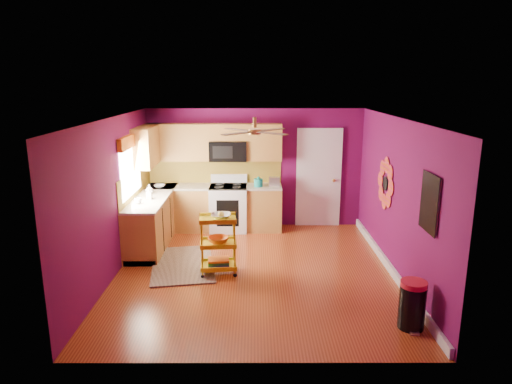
{
  "coord_description": "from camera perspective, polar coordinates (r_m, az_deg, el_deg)",
  "views": [
    {
      "loc": [
        0.01,
        -6.98,
        3.07
      ],
      "look_at": [
        0.02,
        0.4,
        1.25
      ],
      "focal_mm": 32.0,
      "sensor_mm": 36.0,
      "label": 1
    }
  ],
  "objects": [
    {
      "name": "panel_door",
      "position": [
        9.76,
        7.82,
        1.63
      ],
      "size": [
        0.95,
        0.11,
        2.15
      ],
      "color": "white",
      "rests_on": "ground"
    },
    {
      "name": "electric_range",
      "position": [
        9.53,
        -3.45,
        -1.92
      ],
      "size": [
        0.76,
        0.66,
        1.13
      ],
      "color": "white",
      "rests_on": "ground"
    },
    {
      "name": "room_envelope",
      "position": [
        7.12,
        0.06,
        2.22
      ],
      "size": [
        4.54,
        5.04,
        2.52
      ],
      "color": "#5C0A44",
      "rests_on": "ground"
    },
    {
      "name": "right_wall_art",
      "position": [
        7.19,
        17.9,
        0.1
      ],
      "size": [
        0.04,
        2.74,
        1.04
      ],
      "color": "black",
      "rests_on": "ground"
    },
    {
      "name": "trash_can",
      "position": [
        6.23,
        18.93,
        -13.19
      ],
      "size": [
        0.36,
        0.38,
        0.63
      ],
      "color": "black",
      "rests_on": "ground"
    },
    {
      "name": "ground",
      "position": [
        7.62,
        -0.15,
        -9.89
      ],
      "size": [
        5.0,
        5.0,
        0.0
      ],
      "primitive_type": "plane",
      "color": "maroon",
      "rests_on": "ground"
    },
    {
      "name": "counter_cup",
      "position": [
        8.31,
        -14.53,
        -1.08
      ],
      "size": [
        0.13,
        0.13,
        0.1
      ],
      "primitive_type": "imported",
      "color": "white",
      "rests_on": "lower_cabinets"
    },
    {
      "name": "counter_dish",
      "position": [
        9.48,
        -11.96,
        0.74
      ],
      "size": [
        0.23,
        0.23,
        0.06
      ],
      "primitive_type": "imported",
      "color": "white",
      "rests_on": "lower_cabinets"
    },
    {
      "name": "toaster",
      "position": [
        9.42,
        2.3,
        1.34
      ],
      "size": [
        0.22,
        0.15,
        0.18
      ],
      "primitive_type": "cube",
      "color": "beige",
      "rests_on": "lower_cabinets"
    },
    {
      "name": "rolling_cart",
      "position": [
        7.38,
        -4.68,
        -6.25
      ],
      "size": [
        0.62,
        0.47,
        1.05
      ],
      "color": "yellow",
      "rests_on": "ground"
    },
    {
      "name": "left_window",
      "position": [
        8.44,
        -15.44,
        4.27
      ],
      "size": [
        0.08,
        1.35,
        1.08
      ],
      "color": "white",
      "rests_on": "ground"
    },
    {
      "name": "soap_bottle_a",
      "position": [
        8.55,
        -13.21,
        -0.21
      ],
      "size": [
        0.09,
        0.1,
        0.21
      ],
      "primitive_type": "imported",
      "color": "#EA3F72",
      "rests_on": "lower_cabinets"
    },
    {
      "name": "shag_rug",
      "position": [
        7.96,
        -9.14,
        -8.91
      ],
      "size": [
        1.27,
        1.8,
        0.02
      ],
      "primitive_type": "cube",
      "rotation": [
        0.0,
        0.0,
        0.16
      ],
      "color": "black",
      "rests_on": "ground"
    },
    {
      "name": "ceiling_fan",
      "position": [
        7.22,
        -0.16,
        7.66
      ],
      "size": [
        1.01,
        1.01,
        0.26
      ],
      "color": "#BF8C3F",
      "rests_on": "ground"
    },
    {
      "name": "lower_cabinets",
      "position": [
        9.28,
        -8.49,
        -2.79
      ],
      "size": [
        2.81,
        2.31,
        0.94
      ],
      "color": "#9B682A",
      "rests_on": "ground"
    },
    {
      "name": "teal_kettle",
      "position": [
        9.33,
        0.31,
        1.2
      ],
      "size": [
        0.18,
        0.18,
        0.21
      ],
      "color": "#138F85",
      "rests_on": "lower_cabinets"
    },
    {
      "name": "soap_bottle_b",
      "position": [
        8.97,
        -13.19,
        0.36
      ],
      "size": [
        0.15,
        0.15,
        0.19
      ],
      "primitive_type": "imported",
      "color": "white",
      "rests_on": "lower_cabinets"
    },
    {
      "name": "upper_cabinetry",
      "position": [
        9.32,
        -7.84,
        5.9
      ],
      "size": [
        2.8,
        2.3,
        1.26
      ],
      "color": "#9B682A",
      "rests_on": "ground"
    }
  ]
}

